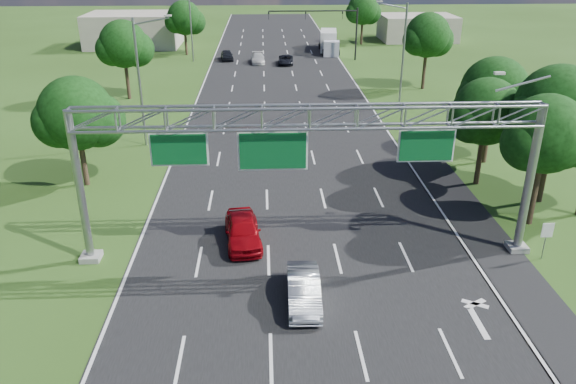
{
  "coord_description": "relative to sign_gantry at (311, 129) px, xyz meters",
  "views": [
    {
      "loc": [
        -1.91,
        -13.62,
        15.08
      ],
      "look_at": [
        -0.73,
        12.7,
        3.32
      ],
      "focal_mm": 35.0,
      "sensor_mm": 36.0,
      "label": 1
    }
  ],
  "objects": [
    {
      "name": "streetlight_r_mid",
      "position": [
        10.97,
        28.0,
        -1.31
      ],
      "size": [
        2.97,
        0.22,
        10.16
      ],
      "color": "gray",
      "rests_on": "ground"
    },
    {
      "name": "regulatory_sign",
      "position": [
        12.07,
        -1.02,
        -5.38
      ],
      "size": [
        0.6,
        0.08,
        2.1
      ],
      "color": "gray",
      "rests_on": "ground"
    },
    {
      "name": "sign_gantry",
      "position": [
        0.0,
        0.0,
        0.0
      ],
      "size": [
        23.5,
        1.0,
        9.56
      ],
      "color": "gray",
      "rests_on": "ground"
    },
    {
      "name": "tree_verge_la",
      "position": [
        -14.25,
        10.04,
        -2.13
      ],
      "size": [
        5.76,
        4.8,
        7.4
      ],
      "color": "#2D2116",
      "rests_on": "ground"
    },
    {
      "name": "silver_sedan",
      "position": [
        -0.58,
        -4.31,
        -6.2
      ],
      "size": [
        1.53,
        4.21,
        1.38
      ],
      "primitive_type": "imported",
      "rotation": [
        0.0,
        0.0,
        -0.02
      ],
      "color": "#A8ADB4",
      "rests_on": "ground"
    },
    {
      "name": "tree_verge_lc",
      "position": [
        -13.25,
        58.04,
        -1.92
      ],
      "size": [
        5.76,
        4.8,
        7.62
      ],
      "color": "#2D2116",
      "rests_on": "ground"
    },
    {
      "name": "road",
      "position": [
        -0.33,
        18.0,
        -6.89
      ],
      "size": [
        18.0,
        180.0,
        0.02
      ],
      "primitive_type": "cube",
      "color": "black",
      "rests_on": "ground"
    },
    {
      "name": "tree_verge_rd",
      "position": [
        15.75,
        36.04,
        -1.26
      ],
      "size": [
        5.76,
        4.8,
        8.28
      ],
      "color": "#2D2116",
      "rests_on": "ground"
    },
    {
      "name": "traffic_signal",
      "position": [
        7.15,
        53.0,
        -1.72
      ],
      "size": [
        12.21,
        0.24,
        7.0
      ],
      "color": "black",
      "rests_on": "ground"
    },
    {
      "name": "streetlight_l_far",
      "position": [
        -11.63,
        53.0,
        -1.31
      ],
      "size": [
        2.97,
        0.22,
        10.16
      ],
      "color": "gray",
      "rests_on": "ground"
    },
    {
      "name": "car_queue_a",
      "position": [
        -2.88,
        51.46,
        -6.26
      ],
      "size": [
        1.91,
        4.39,
        1.26
      ],
      "primitive_type": "imported",
      "rotation": [
        0.0,
        0.0,
        0.03
      ],
      "color": "beige",
      "rests_on": "ground"
    },
    {
      "name": "car_queue_c",
      "position": [
        -7.21,
        53.69,
        -6.22
      ],
      "size": [
        2.08,
        4.12,
        1.35
      ],
      "primitive_type": "imported",
      "rotation": [
        0.0,
        0.0,
        0.13
      ],
      "color": "black",
      "rests_on": "ground"
    },
    {
      "name": "car_queue_b",
      "position": [
        0.85,
        50.42,
        -6.3
      ],
      "size": [
        2.16,
        4.32,
        1.18
      ],
      "primitive_type": "imported",
      "rotation": [
        0.0,
        0.0,
        -0.05
      ],
      "color": "black",
      "rests_on": "ground"
    },
    {
      "name": "building_left",
      "position": [
        -22.33,
        66.0,
        -4.39
      ],
      "size": [
        14.0,
        10.0,
        5.0
      ],
      "primitive_type": "cube",
      "color": "gray",
      "rests_on": "ground"
    },
    {
      "name": "tree_verge_re",
      "position": [
        13.75,
        66.04,
        -1.7
      ],
      "size": [
        5.76,
        4.8,
        7.84
      ],
      "color": "#2D2116",
      "rests_on": "ground"
    },
    {
      "name": "road_flare",
      "position": [
        9.87,
        2.0,
        -6.89
      ],
      "size": [
        3.0,
        30.0,
        0.02
      ],
      "primitive_type": "cube",
      "color": "black",
      "rests_on": "ground"
    },
    {
      "name": "ground",
      "position": [
        -0.33,
        18.0,
        -6.89
      ],
      "size": [
        220.0,
        220.0,
        0.0
      ],
      "primitive_type": "plane",
      "color": "#274414",
      "rests_on": "ground"
    },
    {
      "name": "tree_verge_lb",
      "position": [
        -16.25,
        33.04,
        -1.48
      ],
      "size": [
        5.76,
        4.8,
        8.06
      ],
      "color": "#2D2116",
      "rests_on": "ground"
    },
    {
      "name": "streetlight_l_near",
      "position": [
        -11.63,
        18.0,
        -1.31
      ],
      "size": [
        2.97,
        0.22,
        10.16
      ],
      "color": "gray",
      "rests_on": "ground"
    },
    {
      "name": "building_right",
      "position": [
        23.67,
        70.0,
        -4.89
      ],
      "size": [
        12.0,
        9.0,
        4.0
      ],
      "primitive_type": "cube",
      "color": "gray",
      "rests_on": "ground"
    },
    {
      "name": "red_coupe",
      "position": [
        -3.49,
        1.4,
        -6.11
      ],
      "size": [
        2.34,
        4.76,
        1.56
      ],
      "primitive_type": "imported",
      "rotation": [
        0.0,
        0.0,
        0.11
      ],
      "color": "maroon",
      "rests_on": "ground"
    },
    {
      "name": "tree_cluster_right",
      "position": [
        14.47,
        7.19,
        -1.58
      ],
      "size": [
        9.91,
        14.6,
        8.68
      ],
      "color": "#2D2116",
      "rests_on": "ground"
    },
    {
      "name": "box_truck",
      "position": [
        7.67,
        59.3,
        -5.44
      ],
      "size": [
        2.93,
        8.22,
        3.03
      ],
      "rotation": [
        0.0,
        0.0,
        -0.11
      ],
      "color": "silver",
      "rests_on": "ground"
    }
  ]
}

